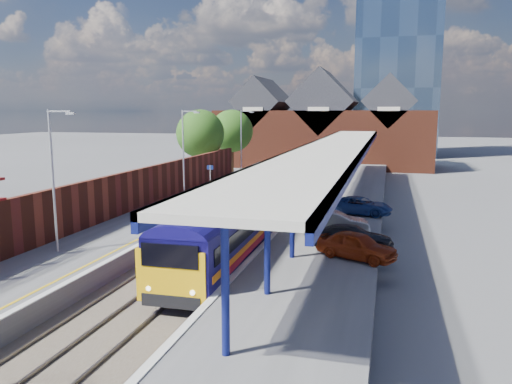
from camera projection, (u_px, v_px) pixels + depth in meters
ground at (284, 197)px, 46.24m from camera, size 240.00×240.00×0.00m
ballast_bed at (256, 219)px, 36.70m from camera, size 6.00×76.00×0.06m
rails at (256, 218)px, 36.69m from camera, size 4.51×76.00×0.14m
left_platform at (186, 209)px, 38.03m from camera, size 5.00×76.00×1.00m
right_platform at (338, 218)px, 35.10m from camera, size 6.00×76.00×1.00m
coping_left at (215, 204)px, 37.35m from camera, size 0.30×76.00×0.05m
coping_right at (298, 208)px, 35.74m from camera, size 0.30×76.00×0.05m
yellow_line at (208, 204)px, 37.50m from camera, size 0.14×76.00×0.01m
train at (308, 169)px, 50.02m from camera, size 3.03×65.94×3.45m
canopy at (335, 148)px, 36.33m from camera, size 4.50×52.00×4.48m
lamp_post_b at (55, 172)px, 24.18m from camera, size 1.48×0.18×7.00m
lamp_post_c at (185, 148)px, 39.44m from camera, size 1.48×0.18×7.00m
lamp_post_d at (242, 138)px, 54.70m from camera, size 1.48×0.18×7.00m
platform_sign at (210, 175)px, 41.37m from camera, size 0.55×0.08×2.50m
brick_wall at (109, 196)px, 32.22m from camera, size 0.35×50.00×3.86m
station_building at (324, 128)px, 72.07m from camera, size 30.00×12.12×13.78m
glass_tower at (398, 41)px, 88.13m from camera, size 14.20×14.20×40.30m
tree_near at (201, 135)px, 53.66m from camera, size 5.20×5.20×8.10m
tree_far at (233, 132)px, 61.03m from camera, size 5.20×5.20×8.10m
parked_car_red at (357, 245)px, 23.50m from camera, size 4.11×2.97×1.30m
parked_car_silver at (334, 222)px, 28.34m from camera, size 4.11×1.94×1.30m
parked_car_dark at (352, 237)px, 25.25m from camera, size 4.25×2.06×1.19m
parked_car_blue at (360, 206)px, 33.67m from camera, size 4.52×2.64×1.18m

